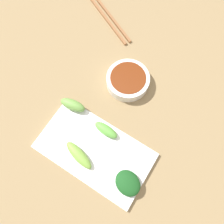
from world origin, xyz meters
The scene contains 8 objects.
tabletop centered at (0.00, 0.00, 0.01)m, with size 2.10×2.10×0.02m, color #8C744E.
sauce_bowl centered at (-0.11, -0.04, 0.04)m, with size 0.13×0.13×0.04m.
serving_plate centered at (0.12, -0.01, 0.03)m, with size 0.17×0.31×0.01m, color white.
broccoli_stalk_0 centered at (0.06, -0.01, 0.04)m, with size 0.03×0.07×0.02m, color #5FAA42.
broccoli_leafy_1 centered at (0.15, 0.11, 0.04)m, with size 0.06×0.07×0.02m, color #184D1D.
broccoli_stalk_2 centered at (0.16, -0.04, 0.04)m, with size 0.03×0.10×0.02m, color #77A63F.
broccoli_stalk_3 centered at (0.05, -0.13, 0.05)m, with size 0.03×0.08×0.03m, color #6B9F46.
chopsticks centered at (-0.28, -0.22, 0.02)m, with size 0.12×0.22×0.01m.
Camera 1 is at (0.18, 0.09, 0.66)m, focal length 36.57 mm.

